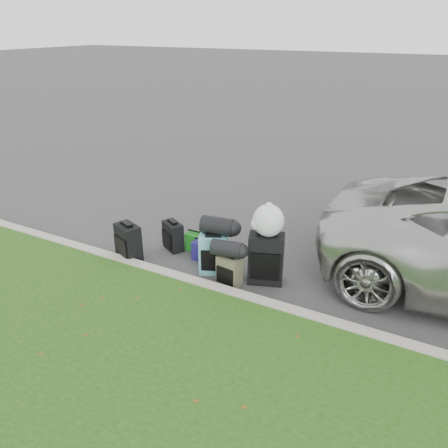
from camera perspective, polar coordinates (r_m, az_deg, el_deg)
The scene contains 12 objects.
ground at distance 7.42m, azimuth -0.05°, elevation -4.58°, with size 120.00×120.00×0.00m, color #383535.
curb at distance 6.64m, azimuth -4.17°, elevation -7.73°, with size 120.00×0.18×0.15m, color #9E937F.
suitcase_small_black at distance 7.68m, azimuth -6.66°, elevation -1.58°, with size 0.40×0.22×0.50m, color black.
suitcase_large_black_left at distance 7.41m, azimuth -12.36°, elevation -2.43°, with size 0.45×0.27×0.64m, color black.
suitcase_olive at distance 6.61m, azimuth 0.70°, elevation -6.17°, with size 0.35×0.22×0.48m, color #41412C.
suitcase_teal at distance 6.90m, azimuth -1.38°, elevation -3.99°, with size 0.44×0.26×0.64m, color teal.
suitcase_large_black_right at distance 6.65m, azimuth 5.50°, elevation -4.53°, with size 0.53×0.32×0.79m, color black.
tote_green at distance 7.67m, azimuth -3.83°, elevation -2.27°, with size 0.28×0.22×0.32m, color #1B7C1C.
tote_navy at distance 7.36m, azimuth -2.82°, elevation -3.43°, with size 0.31×0.24×0.33m, color navy.
duffel_left at distance 6.46m, azimuth 0.33°, elevation -3.24°, with size 0.24×0.24×0.45m, color black.
duffel_right at distance 6.77m, azimuth -0.85°, elevation -0.24°, with size 0.28×0.28×0.51m, color black.
trash_bag at distance 6.38m, azimuth 5.82°, elevation 0.46°, with size 0.47×0.47×0.47m, color silver.
Camera 1 is at (3.06, -5.70, 3.63)m, focal length 35.00 mm.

